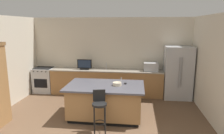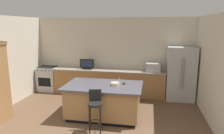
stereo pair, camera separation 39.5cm
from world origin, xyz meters
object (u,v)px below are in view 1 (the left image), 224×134
object	(u,v)px
refrigerator	(178,73)
bar_stool_center	(99,108)
microwave	(151,67)
tv_monitor	(84,65)
range_oven	(44,80)
kitchen_island	(105,101)
cell_phone	(125,84)
fruit_bowl	(117,84)

from	to	relation	value
refrigerator	bar_stool_center	world-z (taller)	refrigerator
microwave	tv_monitor	distance (m)	2.35
refrigerator	microwave	size ratio (longest dim) A/B	3.72
range_oven	tv_monitor	xyz separation A→B (m)	(1.58, -0.05, 0.62)
tv_monitor	kitchen_island	bearing A→B (deg)	-60.52
kitchen_island	microwave	distance (m)	2.37
refrigerator	microwave	xyz separation A→B (m)	(-0.90, 0.06, 0.17)
microwave	cell_phone	xyz separation A→B (m)	(-0.79, -1.69, -0.15)
refrigerator	tv_monitor	distance (m)	3.26
range_oven	microwave	bearing A→B (deg)	0.02
tv_monitor	cell_phone	distance (m)	2.27
tv_monitor	bar_stool_center	size ratio (longest dim) A/B	0.52
range_oven	cell_phone	size ratio (longest dim) A/B	6.21
microwave	bar_stool_center	xyz separation A→B (m)	(-1.32, -2.71, -0.45)
fruit_bowl	cell_phone	bearing A→B (deg)	42.77
kitchen_island	tv_monitor	xyz separation A→B (m)	(-1.03, 1.83, 0.62)
kitchen_island	refrigerator	size ratio (longest dim) A/B	1.15
kitchen_island	fruit_bowl	size ratio (longest dim) A/B	8.79
kitchen_island	fruit_bowl	distance (m)	0.58
cell_phone	range_oven	bearing A→B (deg)	156.32
bar_stool_center	fruit_bowl	world-z (taller)	bar_stool_center
fruit_bowl	tv_monitor	bearing A→B (deg)	126.52
kitchen_island	bar_stool_center	size ratio (longest dim) A/B	2.05
kitchen_island	microwave	size ratio (longest dim) A/B	4.28
refrigerator	fruit_bowl	xyz separation A→B (m)	(-1.90, -1.82, 0.06)
tv_monitor	fruit_bowl	bearing A→B (deg)	-53.48
fruit_bowl	microwave	bearing A→B (deg)	62.21
bar_stool_center	range_oven	bearing A→B (deg)	121.65
kitchen_island	tv_monitor	bearing A→B (deg)	119.48
refrigerator	kitchen_island	bearing A→B (deg)	-140.60
bar_stool_center	fruit_bowl	bearing A→B (deg)	56.07
kitchen_island	microwave	xyz separation A→B (m)	(1.31, 1.88, 0.59)
microwave	range_oven	bearing A→B (deg)	-179.98
range_oven	tv_monitor	distance (m)	1.70
microwave	cell_phone	distance (m)	1.87
range_oven	bar_stool_center	size ratio (longest dim) A/B	0.93
refrigerator	tv_monitor	world-z (taller)	refrigerator
refrigerator	fruit_bowl	world-z (taller)	refrigerator
tv_monitor	cell_phone	bearing A→B (deg)	-46.42
bar_stool_center	cell_phone	distance (m)	1.19
bar_stool_center	cell_phone	bearing A→B (deg)	50.01
refrigerator	range_oven	bearing A→B (deg)	179.29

